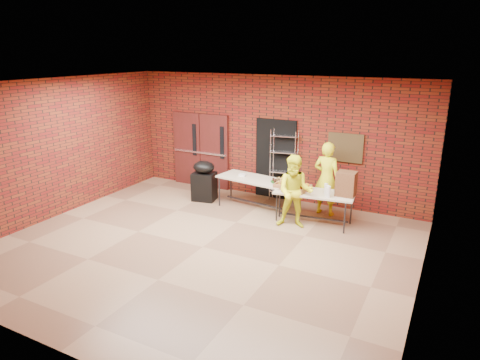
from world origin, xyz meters
name	(u,v)px	position (x,y,z in m)	size (l,w,h in m)	color
room	(201,170)	(0.00, 0.00, 1.60)	(8.08, 7.08, 3.28)	brown
double_doors	(201,150)	(-2.20, 3.44, 1.05)	(1.78, 0.12, 2.10)	#4A1515
dark_doorway	(276,159)	(0.10, 3.46, 1.05)	(1.10, 0.06, 2.10)	black
bronze_plaque	(345,148)	(1.90, 3.45, 1.55)	(0.85, 0.04, 0.70)	#46361C
wire_rack	(284,166)	(0.39, 3.32, 0.94)	(0.69, 0.23, 1.88)	silver
table_left	(254,181)	(-0.08, 2.53, 0.69)	(1.93, 1.01, 0.76)	beige
table_right	(314,195)	(1.56, 2.26, 0.67)	(1.84, 0.92, 0.73)	beige
basket_bananas	(285,185)	(0.85, 2.24, 0.79)	(0.45, 0.35, 0.14)	#AF7346
basket_oranges	(302,187)	(1.24, 2.34, 0.78)	(0.40, 0.31, 0.12)	#AF7346
basket_apples	(294,188)	(1.14, 2.12, 0.79)	(0.50, 0.39, 0.15)	#AF7346
muffin_tray	(279,180)	(0.58, 2.52, 0.80)	(0.38, 0.38, 0.09)	#174913
napkin_box	(242,175)	(-0.42, 2.58, 0.78)	(0.17, 0.11, 0.06)	white
coffee_dispenser	(346,184)	(2.23, 2.37, 0.99)	(0.41, 0.36, 0.54)	brown
cup_stack_front	(327,191)	(1.88, 2.13, 0.85)	(0.08, 0.08, 0.25)	white
cup_stack_mid	(328,192)	(1.93, 2.06, 0.85)	(0.08, 0.08, 0.25)	white
cup_stack_back	(326,189)	(1.82, 2.26, 0.85)	(0.08, 0.08, 0.24)	white
covered_grill	(204,181)	(-1.47, 2.43, 0.53)	(0.66, 0.59, 1.05)	black
volunteer_woman	(327,179)	(1.64, 2.92, 0.88)	(0.64, 0.42, 1.77)	yellow
volunteer_man	(295,192)	(1.25, 1.83, 0.82)	(0.80, 0.62, 1.64)	yellow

